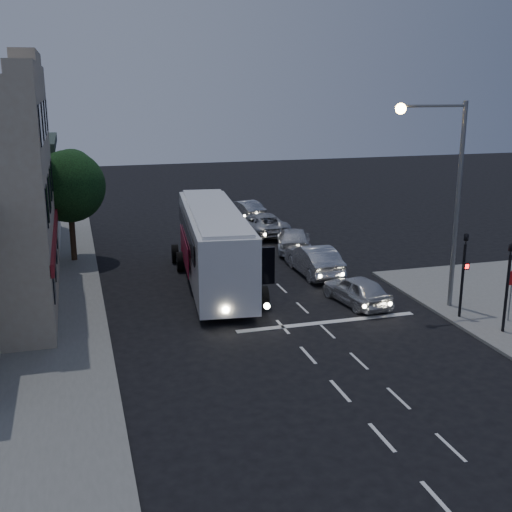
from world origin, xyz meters
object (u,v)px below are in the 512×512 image
object	(u,v)px
car_extra	(245,209)
car_sedan_c	(262,224)
tour_bus	(214,243)
traffic_signal_side	(508,277)
traffic_signal_main	(464,265)
car_sedan_b	(294,240)
car_suv	(357,290)
streetlight	(446,182)
car_sedan_a	(314,260)
street_tree	(69,183)
regulatory_sign	(512,287)

from	to	relation	value
car_extra	car_sedan_c	bearing A→B (deg)	73.45
tour_bus	car_sedan_c	size ratio (longest dim) A/B	2.37
traffic_signal_side	traffic_signal_main	bearing A→B (deg)	109.49
car_sedan_b	traffic_signal_main	xyz separation A→B (m)	(3.00, -12.98, 1.72)
car_suv	traffic_signal_side	world-z (taller)	traffic_signal_side
car_sedan_c	traffic_signal_main	distance (m)	18.19
traffic_signal_side	streetlight	distance (m)	4.84
car_sedan_b	car_extra	size ratio (longest dim) A/B	1.14
tour_bus	traffic_signal_main	distance (m)	12.09
car_sedan_a	car_sedan_c	xyz separation A→B (m)	(0.00, 9.69, -0.05)
tour_bus	car_sedan_b	bearing A→B (deg)	45.42
car_sedan_a	car_extra	distance (m)	15.27
traffic_signal_main	traffic_signal_side	bearing A→B (deg)	-70.51
car_sedan_b	streetlight	world-z (taller)	streetlight
street_tree	traffic_signal_side	bearing A→B (deg)	-44.50
car_sedan_c	car_extra	bearing A→B (deg)	-96.02
tour_bus	regulatory_sign	world-z (taller)	tour_bus
car_suv	car_extra	bearing A→B (deg)	-99.10
car_sedan_b	tour_bus	bearing A→B (deg)	57.07
tour_bus	car_sedan_a	bearing A→B (deg)	6.09
regulatory_sign	streetlight	world-z (taller)	streetlight
tour_bus	traffic_signal_main	size ratio (longest dim) A/B	3.10
car_sedan_c	streetlight	bearing A→B (deg)	98.72
tour_bus	traffic_signal_side	distance (m)	13.96
regulatory_sign	streetlight	bearing A→B (deg)	128.75
car_sedan_a	streetlight	size ratio (longest dim) A/B	0.54
traffic_signal_main	traffic_signal_side	world-z (taller)	same
traffic_signal_side	tour_bus	bearing A→B (deg)	134.06
regulatory_sign	street_tree	xyz separation A→B (m)	(-17.51, 15.26, 2.90)
traffic_signal_side	streetlight	xyz separation A→B (m)	(-0.96, 3.40, 3.31)
car_sedan_a	traffic_signal_main	world-z (taller)	traffic_signal_main
regulatory_sign	streetlight	distance (m)	5.18
car_sedan_c	regulatory_sign	distance (m)	19.52
street_tree	car_sedan_b	bearing A→B (deg)	-5.63
car_sedan_c	car_extra	xyz separation A→B (m)	(0.31, 5.58, -0.05)
car_suv	streetlight	xyz separation A→B (m)	(3.18, -1.60, 5.05)
traffic_signal_main	tour_bus	bearing A→B (deg)	138.20
street_tree	tour_bus	bearing A→B (deg)	-42.32
car_extra	traffic_signal_main	world-z (taller)	traffic_signal_main
car_suv	car_extra	size ratio (longest dim) A/B	0.95
car_sedan_c	traffic_signal_side	world-z (taller)	traffic_signal_side
car_sedan_b	car_extra	xyz separation A→B (m)	(-0.30, 10.34, -0.00)
tour_bus	car_sedan_a	distance (m)	5.55
car_extra	street_tree	distance (m)	15.92
regulatory_sign	car_sedan_a	bearing A→B (deg)	120.31
car_sedan_a	traffic_signal_side	distance (m)	11.04
tour_bus	street_tree	bearing A→B (deg)	143.74
car_suv	streetlight	world-z (taller)	streetlight
car_extra	regulatory_sign	distance (m)	24.86
car_sedan_a	street_tree	bearing A→B (deg)	-26.98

